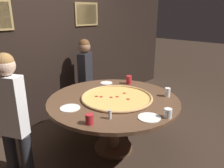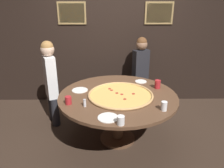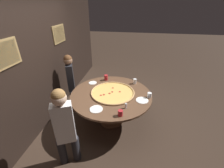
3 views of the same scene
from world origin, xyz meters
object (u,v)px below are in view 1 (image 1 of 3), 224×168
object	(u,v)px
white_plate_right_side	(106,83)
white_plate_near_front	(70,108)
white_plate_far_back	(149,118)
diner_centre_back	(85,73)
dining_table	(113,107)
drink_cup_centre_back	(167,92)
condiment_shaker	(110,114)
drink_cup_far_left	(129,80)
diner_side_right	(12,109)
drink_cup_front_edge	(168,113)
giant_pizza	(117,97)
drink_cup_near_right	(90,119)

from	to	relation	value
white_plate_right_side	white_plate_near_front	distance (m)	1.01
white_plate_far_back	diner_centre_back	bearing A→B (deg)	70.79
white_plate_right_side	white_plate_near_front	bearing A→B (deg)	-160.00
dining_table	drink_cup_centre_back	world-z (taller)	drink_cup_centre_back
white_plate_right_side	condiment_shaker	bearing A→B (deg)	-133.87
diner_centre_back	drink_cup_far_left	bearing A→B (deg)	76.11
white_plate_far_back	condiment_shaker	bearing A→B (deg)	135.55
drink_cup_centre_back	dining_table	bearing A→B (deg)	139.31
drink_cup_centre_back	diner_side_right	world-z (taller)	diner_side_right
drink_cup_front_edge	diner_centre_back	size ratio (longest dim) A/B	0.07
white_plate_far_back	white_plate_right_side	bearing A→B (deg)	65.15
condiment_shaker	diner_side_right	size ratio (longest dim) A/B	0.07
drink_cup_far_left	diner_side_right	bearing A→B (deg)	170.44
giant_pizza	drink_cup_centre_back	size ratio (longest dim) A/B	7.91
white_plate_far_back	condiment_shaker	xyz separation A→B (m)	(-0.29, 0.29, 0.05)
dining_table	white_plate_right_side	bearing A→B (deg)	52.37
drink_cup_front_edge	diner_side_right	bearing A→B (deg)	129.85
drink_cup_far_left	condiment_shaker	bearing A→B (deg)	-150.75
drink_cup_front_edge	condiment_shaker	size ratio (longest dim) A/B	1.04
dining_table	white_plate_near_front	xyz separation A→B (m)	(-0.56, 0.16, 0.13)
dining_table	drink_cup_front_edge	size ratio (longest dim) A/B	16.48
diner_centre_back	drink_cup_front_edge	bearing A→B (deg)	53.07
drink_cup_far_left	diner_centre_back	xyz separation A→B (m)	(-0.14, 0.86, -0.03)
giant_pizza	drink_cup_near_right	xyz separation A→B (m)	(-0.68, -0.25, 0.04)
dining_table	giant_pizza	bearing A→B (deg)	-37.05
white_plate_far_back	giant_pizza	bearing A→B (deg)	74.11
diner_centre_back	condiment_shaker	bearing A→B (deg)	35.02
drink_cup_centre_back	diner_side_right	size ratio (longest dim) A/B	0.08
drink_cup_far_left	white_plate_near_front	bearing A→B (deg)	-176.65
white_plate_near_front	diner_side_right	bearing A→B (deg)	145.73
dining_table	white_plate_right_side	size ratio (longest dim) A/B	9.01
drink_cup_centre_back	drink_cup_front_edge	xyz separation A→B (m)	(-0.53, -0.31, -0.01)
drink_cup_front_edge	drink_cup_far_left	distance (m)	1.17
white_plate_right_side	diner_side_right	bearing A→B (deg)	179.86
drink_cup_far_left	diner_side_right	distance (m)	1.69
white_plate_right_side	diner_centre_back	xyz separation A→B (m)	(0.07, 0.58, 0.03)
drink_cup_centre_back	white_plate_near_front	world-z (taller)	drink_cup_centre_back
white_plate_near_front	white_plate_far_back	world-z (taller)	same
giant_pizza	drink_cup_front_edge	size ratio (longest dim) A/B	9.01
dining_table	white_plate_far_back	distance (m)	0.66
white_plate_near_front	giant_pizza	bearing A→B (deg)	-17.98
drink_cup_far_left	condiment_shaker	xyz separation A→B (m)	(-1.03, -0.58, -0.02)
condiment_shaker	drink_cup_near_right	bearing A→B (deg)	161.77
condiment_shaker	diner_centre_back	xyz separation A→B (m)	(0.89, 1.44, -0.02)
dining_table	drink_cup_far_left	distance (m)	0.67
drink_cup_front_edge	drink_cup_near_right	xyz separation A→B (m)	(-0.65, 0.50, 0.00)
drink_cup_front_edge	condiment_shaker	bearing A→B (deg)	135.63
diner_centre_back	diner_side_right	size ratio (longest dim) A/B	0.97
drink_cup_centre_back	white_plate_right_side	xyz separation A→B (m)	(-0.14, 0.97, -0.05)
dining_table	white_plate_far_back	bearing A→B (deg)	-102.15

